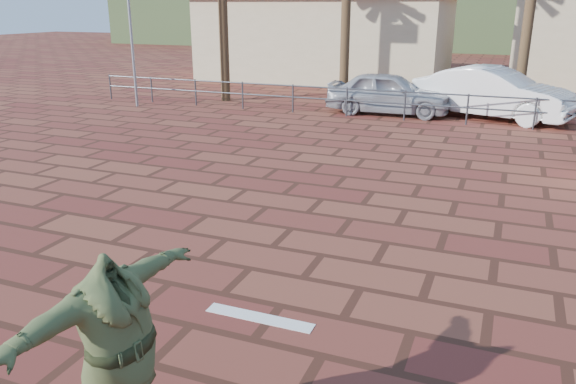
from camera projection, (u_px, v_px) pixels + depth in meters
name	position (u px, v px, depth m)	size (l,w,h in m)	color
ground	(250.00, 268.00, 8.24)	(120.00, 120.00, 0.00)	brown
paint_stripe	(259.00, 318.00, 6.94)	(1.40, 0.22, 0.01)	white
guardrail	(405.00, 100.00, 18.60)	(24.06, 0.06, 1.00)	#47494F
building_west	(327.00, 33.00, 29.01)	(12.60, 7.60, 4.50)	beige
hill_front	(484.00, 13.00, 51.34)	(70.00, 18.00, 6.00)	#384C28
hill_back	(286.00, 2.00, 64.04)	(35.00, 14.00, 8.00)	#384C28
skateboarder	(118.00, 354.00, 4.55)	(2.18, 0.59, 1.77)	#404B28
car_silver	(389.00, 93.00, 19.73)	(1.74, 4.32, 1.47)	#A9AAB0
car_white	(493.00, 93.00, 18.91)	(1.81, 5.19, 1.71)	white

